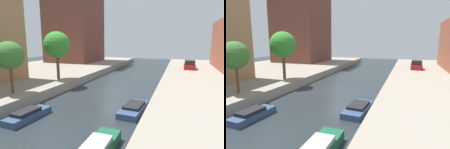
{
  "view_description": "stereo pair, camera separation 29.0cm",
  "coord_description": "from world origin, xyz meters",
  "views": [
    {
      "loc": [
        7.0,
        -19.62,
        5.66
      ],
      "look_at": [
        -1.29,
        3.42,
        1.29
      ],
      "focal_mm": 30.11,
      "sensor_mm": 36.0,
      "label": 1
    },
    {
      "loc": [
        7.27,
        -19.52,
        5.66
      ],
      "look_at": [
        -1.29,
        3.42,
        1.29
      ],
      "focal_mm": 30.11,
      "sensor_mm": 36.0,
      "label": 2
    }
  ],
  "objects": [
    {
      "name": "ground_plane",
      "position": [
        0.0,
        0.0,
        0.0
      ],
      "size": [
        84.0,
        84.0,
        0.0
      ],
      "primitive_type": "plane",
      "color": "#232B30"
    },
    {
      "name": "quay_left",
      "position": [
        -15.0,
        0.0,
        0.5
      ],
      "size": [
        20.0,
        64.0,
        1.0
      ],
      "primitive_type": "cube",
      "color": "gray",
      "rests_on": "ground_plane"
    },
    {
      "name": "apartment_tower_far",
      "position": [
        -16.0,
        19.25,
        10.5
      ],
      "size": [
        10.0,
        11.02,
        19.0
      ],
      "primitive_type": "cube",
      "color": "brown",
      "rests_on": "quay_left"
    },
    {
      "name": "street_tree_1",
      "position": [
        -6.98,
        -7.22,
        4.41
      ],
      "size": [
        2.46,
        2.46,
        4.66
      ],
      "color": "brown",
      "rests_on": "quay_left"
    },
    {
      "name": "street_tree_2",
      "position": [
        -6.98,
        -0.36,
        5.19
      ],
      "size": [
        3.17,
        3.17,
        5.81
      ],
      "color": "brown",
      "rests_on": "quay_left"
    },
    {
      "name": "parked_car",
      "position": [
        8.68,
        14.58,
        1.62
      ],
      "size": [
        1.8,
        4.02,
        1.5
      ],
      "color": "maroon",
      "rests_on": "quay_right"
    },
    {
      "name": "moored_boat_left_2",
      "position": [
        -3.21,
        -9.47,
        0.32
      ],
      "size": [
        1.43,
        3.62,
        0.75
      ],
      "color": "#33476B",
      "rests_on": "ground_plane"
    },
    {
      "name": "moored_boat_right_2",
      "position": [
        3.78,
        -5.47,
        0.3
      ],
      "size": [
        1.8,
        4.1,
        0.7
      ],
      "color": "#33476B",
      "rests_on": "ground_plane"
    }
  ]
}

